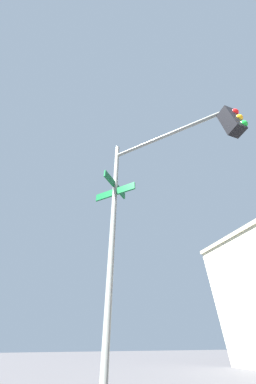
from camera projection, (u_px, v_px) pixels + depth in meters
traffic_signal_near at (165, 179)px, 4.02m from camera, size 2.74×2.64×6.44m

